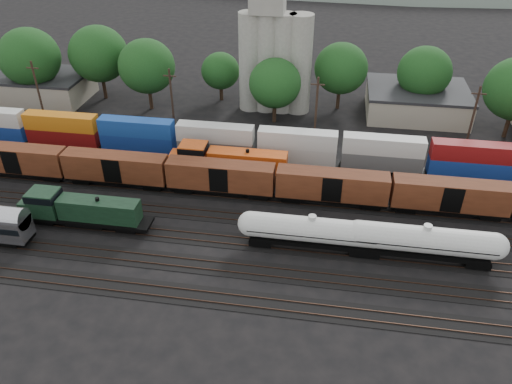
# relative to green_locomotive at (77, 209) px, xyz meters

# --- Properties ---
(ground) EXTENTS (600.00, 600.00, 0.00)m
(ground) POSITION_rel_green_locomotive_xyz_m (16.60, 5.00, -2.62)
(ground) COLOR black
(tracks) EXTENTS (180.00, 33.20, 0.20)m
(tracks) POSITION_rel_green_locomotive_xyz_m (16.60, 5.00, -2.57)
(tracks) COLOR black
(tracks) RESTS_ON ground
(green_locomotive) EXTENTS (17.39, 3.07, 4.60)m
(green_locomotive) POSITION_rel_green_locomotive_xyz_m (0.00, 0.00, 0.00)
(green_locomotive) COLOR black
(green_locomotive) RESTS_ON ground
(tank_car_a) EXTENTS (17.89, 3.20, 4.69)m
(tank_car_a) POSITION_rel_green_locomotive_xyz_m (29.84, 0.00, 0.16)
(tank_car_a) COLOR silver
(tank_car_a) RESTS_ON ground
(tank_car_b) EXTENTS (18.53, 3.32, 4.86)m
(tank_car_b) POSITION_rel_green_locomotive_xyz_m (42.96, 0.00, 0.25)
(tank_car_b) COLOR silver
(tank_car_b) RESTS_ON ground
(orange_locomotive) EXTENTS (19.37, 3.23, 4.84)m
(orange_locomotive) POSITION_rel_green_locomotive_xyz_m (16.19, 15.00, 0.12)
(orange_locomotive) COLOR black
(orange_locomotive) RESTS_ON ground
(boxcar_string) EXTENTS (184.40, 2.90, 4.20)m
(boxcar_string) POSITION_rel_green_locomotive_xyz_m (24.25, 10.00, 0.50)
(boxcar_string) COLOR black
(boxcar_string) RESTS_ON ground
(container_wall) EXTENTS (160.00, 2.60, 5.80)m
(container_wall) POSITION_rel_green_locomotive_xyz_m (13.97, 20.00, 0.25)
(container_wall) COLOR black
(container_wall) RESTS_ON ground
(grain_silo) EXTENTS (13.40, 5.00, 29.00)m
(grain_silo) POSITION_rel_green_locomotive_xyz_m (19.88, 41.00, 8.63)
(grain_silo) COLOR #9C998F
(grain_silo) RESTS_ON ground
(industrial_sheds) EXTENTS (119.38, 17.26, 5.10)m
(industrial_sheds) POSITION_rel_green_locomotive_xyz_m (23.23, 40.25, -0.06)
(industrial_sheds) COLOR #9E937F
(industrial_sheds) RESTS_ON ground
(tree_band) EXTENTS (163.20, 22.22, 14.54)m
(tree_band) POSITION_rel_green_locomotive_xyz_m (18.57, 39.92, 5.36)
(tree_band) COLOR black
(tree_band) RESTS_ON ground
(utility_poles) EXTENTS (122.20, 0.36, 12.00)m
(utility_poles) POSITION_rel_green_locomotive_xyz_m (16.60, 27.00, 3.59)
(utility_poles) COLOR black
(utility_poles) RESTS_ON ground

